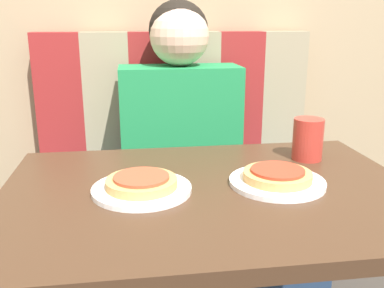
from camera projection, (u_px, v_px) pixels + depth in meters
The scene contains 9 objects.
booth_seat at pixel (181, 239), 1.73m from camera, with size 1.09×0.46×0.47m.
booth_backrest at pixel (175, 104), 1.77m from camera, with size 1.09×0.09×0.58m.
dining_table at pixel (210, 225), 1.03m from camera, with size 0.98×0.69×0.71m.
person at pixel (180, 98), 1.58m from camera, with size 0.44×0.24×0.69m.
plate_left at pixel (142, 190), 0.98m from camera, with size 0.23×0.23×0.01m.
plate_right at pixel (277, 183), 1.02m from camera, with size 0.23×0.23×0.01m.
pizza_left at pixel (142, 182), 0.97m from camera, with size 0.16×0.16×0.03m.
pizza_right at pixel (278, 175), 1.02m from camera, with size 0.16×0.16×0.03m.
drinking_cup at pixel (308, 139), 1.20m from camera, with size 0.08×0.08×0.12m.
Camera 1 is at (-0.18, -0.92, 1.09)m, focal length 40.00 mm.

